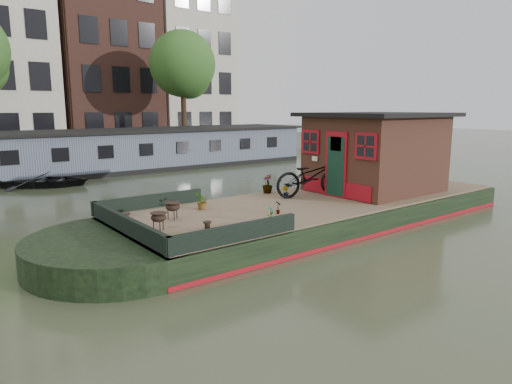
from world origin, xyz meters
TOP-DOWN VIEW (x-y plane):
  - ground at (0.00, 0.00)m, footprint 120.00×120.00m
  - houseboat_hull at (-1.33, 0.00)m, footprint 14.01×4.02m
  - houseboat_deck at (0.00, 0.00)m, footprint 11.80×3.80m
  - bow_bulwark at (-5.07, 0.00)m, footprint 3.00×4.00m
  - cabin at (2.19, 0.00)m, footprint 4.00×3.50m
  - bicycle at (-0.07, 0.55)m, footprint 2.37×1.23m
  - potted_plant_a at (-2.94, -1.12)m, footprint 0.23×0.20m
  - potted_plant_b at (-0.85, 0.74)m, footprint 0.20×0.23m
  - potted_plant_c at (-3.52, 0.94)m, footprint 0.51×0.51m
  - potted_plant_d at (-0.75, 1.69)m, footprint 0.33×0.33m
  - potted_plant_e at (-2.30, -0.63)m, footprint 0.15×0.19m
  - brazier_front at (-5.32, -0.28)m, footprint 0.46×0.46m
  - brazier_rear at (-4.60, 0.45)m, footprint 0.49×0.49m
  - bollard_port at (-5.60, 0.81)m, footprint 0.20×0.20m
  - bollard_stbd at (-4.50, -0.90)m, footprint 0.18×0.18m
  - dinghy at (-4.87, 11.24)m, footprint 4.19×3.84m
  - far_houseboat at (0.00, 14.00)m, footprint 20.40×4.40m
  - quay at (0.00, 20.50)m, footprint 60.00×6.00m
  - townhouse_row at (0.15, 27.50)m, footprint 27.25×8.00m
  - tree_right at (6.14, 19.07)m, footprint 4.40×4.40m

SIDE VIEW (x-z plane):
  - ground at x=0.00m, z-range 0.00..0.00m
  - houseboat_hull at x=-1.33m, z-range -0.03..0.57m
  - dinghy at x=-4.87m, z-range 0.00..0.71m
  - quay at x=0.00m, z-range 0.00..0.90m
  - houseboat_deck at x=0.00m, z-range 0.60..0.65m
  - bollard_stbd at x=-4.50m, z-range 0.65..0.85m
  - bollard_port at x=-5.60m, z-range 0.65..0.87m
  - potted_plant_e at x=-2.30m, z-range 0.65..0.98m
  - bow_bulwark at x=-5.07m, z-range 0.65..1.00m
  - potted_plant_b at x=-0.85m, z-range 0.65..1.01m
  - potted_plant_a at x=-2.94m, z-range 0.65..1.02m
  - brazier_front at x=-5.32m, z-range 0.65..1.05m
  - brazier_rear at x=-4.60m, z-range 0.65..1.06m
  - potted_plant_c at x=-3.52m, z-range 0.65..1.08m
  - potted_plant_d at x=-0.75m, z-range 0.65..1.22m
  - far_houseboat at x=0.00m, z-range -0.09..2.02m
  - bicycle at x=-0.07m, z-range 0.65..1.83m
  - cabin at x=2.19m, z-range 0.67..3.09m
  - tree_right at x=6.14m, z-range 2.19..9.59m
  - townhouse_row at x=0.15m, z-range -0.35..16.15m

